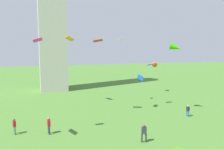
# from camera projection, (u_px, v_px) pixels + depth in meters

# --- Properties ---
(person_1) EXTENTS (0.25, 0.49, 1.58)m
(person_1) POSITION_uv_depth(u_px,v_px,m) (188.00, 110.00, 29.62)
(person_1) COLOR #235693
(person_1) RESTS_ON ground_plane
(person_2) EXTENTS (0.34, 0.57, 1.84)m
(person_2) POSITION_uv_depth(u_px,v_px,m) (49.00, 125.00, 23.44)
(person_2) COLOR #2D3338
(person_2) RESTS_ON ground_plane
(person_3) EXTENTS (0.38, 0.52, 1.74)m
(person_3) POSITION_uv_depth(u_px,v_px,m) (14.00, 125.00, 23.32)
(person_3) COLOR #51754C
(person_3) RESTS_ON ground_plane
(person_4) EXTENTS (0.54, 0.39, 1.80)m
(person_4) POSITION_uv_depth(u_px,v_px,m) (144.00, 132.00, 21.33)
(person_4) COLOR #2D3338
(person_4) RESTS_ON ground_plane
(kite_flying_0) EXTENTS (1.36, 1.81, 0.83)m
(kite_flying_0) POSITION_uv_depth(u_px,v_px,m) (70.00, 39.00, 34.60)
(kite_flying_0) COLOR orange
(kite_flying_1) EXTENTS (1.83, 2.04, 1.41)m
(kite_flying_1) POSITION_uv_depth(u_px,v_px,m) (155.00, 64.00, 45.05)
(kite_flying_1) COLOR #E64D14
(kite_flying_2) EXTENTS (1.50, 1.27, 0.46)m
(kite_flying_2) POSITION_uv_depth(u_px,v_px,m) (98.00, 41.00, 28.99)
(kite_flying_2) COLOR #B32D21
(kite_flying_4) EXTENTS (1.93, 1.94, 1.45)m
(kite_flying_4) POSITION_uv_depth(u_px,v_px,m) (176.00, 48.00, 30.19)
(kite_flying_4) COLOR #2EB708
(kite_flying_5) EXTENTS (0.99, 1.01, 0.36)m
(kite_flying_5) POSITION_uv_depth(u_px,v_px,m) (120.00, 39.00, 35.18)
(kite_flying_5) COLOR orange
(kite_flying_6) EXTENTS (1.44, 1.37, 0.99)m
(kite_flying_6) POSITION_uv_depth(u_px,v_px,m) (140.00, 78.00, 32.78)
(kite_flying_6) COLOR #1459B3
(kite_flying_7) EXTENTS (1.17, 0.90, 0.31)m
(kite_flying_7) POSITION_uv_depth(u_px,v_px,m) (150.00, 65.00, 34.18)
(kite_flying_7) COLOR #2F16DE
(kite_flying_8) EXTENTS (0.97, 0.62, 0.55)m
(kite_flying_8) POSITION_uv_depth(u_px,v_px,m) (38.00, 40.00, 21.28)
(kite_flying_8) COLOR #E138A2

